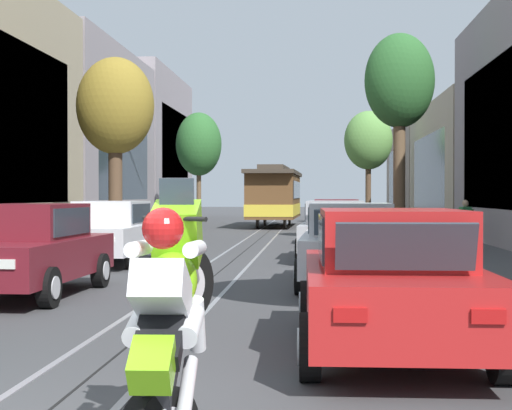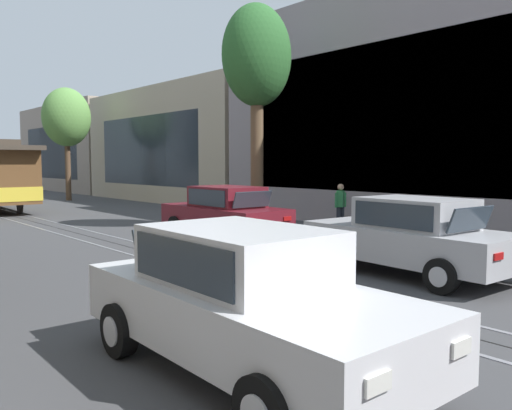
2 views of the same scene
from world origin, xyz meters
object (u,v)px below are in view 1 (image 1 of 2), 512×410
object	(u,v)px
pedestrian_on_left_pavement	(465,220)
street_tree_kerb_left_second	(115,109)
cable_car_trolley	(274,196)
street_tree_kerb_left_mid	(199,145)
motorcycle_with_rider	(169,313)
parked_car_white_second_right	(350,244)
parked_car_silver_mid_right	(336,230)
parked_car_white_mid_left	(111,232)
parked_car_maroon_fourth_right	(336,222)
street_tree_kerb_right_second	(399,85)
parked_car_red_near_right	(390,281)
parked_car_maroon_second_left	(28,249)
street_tree_kerb_right_mid	(368,141)

from	to	relation	value
pedestrian_on_left_pavement	street_tree_kerb_left_second	bearing A→B (deg)	176.05
cable_car_trolley	street_tree_kerb_left_mid	bearing A→B (deg)	135.04
motorcycle_with_rider	parked_car_white_second_right	bearing A→B (deg)	80.48
parked_car_white_second_right	motorcycle_with_rider	xyz separation A→B (m)	(-1.63, -9.70, 0.17)
parked_car_silver_mid_right	cable_car_trolley	size ratio (longest dim) A/B	0.48
parked_car_white_mid_left	parked_car_silver_mid_right	xyz separation A→B (m)	(5.66, 1.63, 0.00)
parked_car_silver_mid_right	parked_car_maroon_fourth_right	distance (m)	6.47
motorcycle_with_rider	parked_car_white_mid_left	bearing A→B (deg)	106.46
parked_car_maroon_fourth_right	street_tree_kerb_left_second	bearing A→B (deg)	179.88
street_tree_kerb_right_second	parked_car_silver_mid_right	bearing A→B (deg)	-108.10
parked_car_maroon_fourth_right	motorcycle_with_rider	bearing A→B (deg)	-94.41
street_tree_kerb_left_mid	parked_car_red_near_right	bearing A→B (deg)	-78.33
parked_car_maroon_second_left	parked_car_white_second_right	xyz separation A→B (m)	(5.59, 1.77, 0.00)
parked_car_red_near_right	parked_car_white_second_right	xyz separation A→B (m)	(-0.14, 6.15, 0.00)
parked_car_red_near_right	street_tree_kerb_right_mid	world-z (taller)	street_tree_kerb_right_mid
parked_car_white_mid_left	parked_car_silver_mid_right	distance (m)	5.89
parked_car_maroon_fourth_right	motorcycle_with_rider	world-z (taller)	motorcycle_with_rider
parked_car_red_near_right	parked_car_maroon_fourth_right	world-z (taller)	same
parked_car_maroon_second_left	street_tree_kerb_left_mid	distance (m)	33.77
parked_car_maroon_second_left	pedestrian_on_left_pavement	bearing A→B (deg)	53.25
parked_car_red_near_right	street_tree_kerb_left_mid	bearing A→B (deg)	101.67
parked_car_maroon_fourth_right	street_tree_kerb_right_mid	distance (m)	19.46
street_tree_kerb_left_mid	street_tree_kerb_right_second	xyz separation A→B (m)	(10.10, -18.03, 0.93)
parked_car_maroon_fourth_right	street_tree_kerb_left_mid	bearing A→B (deg)	111.91
street_tree_kerb_left_mid	motorcycle_with_rider	distance (m)	42.01
street_tree_kerb_left_second	street_tree_kerb_right_second	size ratio (longest dim) A/B	0.87
motorcycle_with_rider	pedestrian_on_left_pavement	bearing A→B (deg)	74.22
parked_car_silver_mid_right	street_tree_kerb_left_second	size ratio (longest dim) A/B	0.66
street_tree_kerb_left_mid	parked_car_silver_mid_right	bearing A→B (deg)	-73.62
parked_car_maroon_second_left	parked_car_maroon_fourth_right	size ratio (longest dim) A/B	1.00
street_tree_kerb_left_mid	parked_car_white_second_right	bearing A→B (deg)	-76.38
parked_car_maroon_second_left	parked_car_red_near_right	distance (m)	7.20
parked_car_maroon_second_left	parked_car_white_second_right	distance (m)	5.86
parked_car_white_mid_left	parked_car_white_second_right	world-z (taller)	same
parked_car_white_second_right	parked_car_maroon_fourth_right	distance (m)	12.40
parked_car_maroon_second_left	parked_car_maroon_fourth_right	distance (m)	15.27
parked_car_red_near_right	pedestrian_on_left_pavement	world-z (taller)	parked_car_red_near_right
parked_car_white_second_right	parked_car_silver_mid_right	xyz separation A→B (m)	(-0.11, 5.94, 0.00)
cable_car_trolley	pedestrian_on_left_pavement	world-z (taller)	cable_car_trolley
street_tree_kerb_left_second	parked_car_maroon_fourth_right	bearing A→B (deg)	-0.12
parked_car_silver_mid_right	street_tree_kerb_left_mid	world-z (taller)	street_tree_kerb_left_mid
parked_car_white_mid_left	street_tree_kerb_right_second	world-z (taller)	street_tree_kerb_right_second
parked_car_maroon_second_left	parked_car_white_mid_left	world-z (taller)	same
motorcycle_with_rider	pedestrian_on_left_pavement	distance (m)	22.11
street_tree_kerb_right_mid	cable_car_trolley	xyz separation A→B (m)	(-5.35, -4.42, -3.27)
parked_car_maroon_fourth_right	street_tree_kerb_left_second	world-z (taller)	street_tree_kerb_left_second
parked_car_maroon_fourth_right	motorcycle_with_rider	size ratio (longest dim) A/B	2.35
parked_car_maroon_fourth_right	parked_car_red_near_right	bearing A→B (deg)	-89.82
street_tree_kerb_left_mid	pedestrian_on_left_pavement	bearing A→B (deg)	-59.04
parked_car_red_near_right	street_tree_kerb_right_second	xyz separation A→B (m)	(2.28, 19.81, 4.93)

